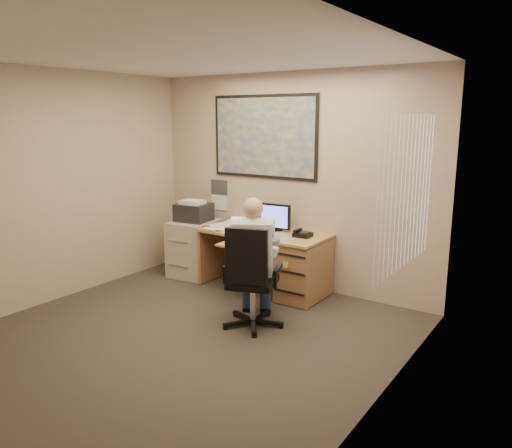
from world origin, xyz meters
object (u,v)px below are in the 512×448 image
Objects in this scene: desk at (288,260)px; filing_cabinet at (195,243)px; person at (254,263)px; office_chair at (249,297)px.

filing_cabinet is at bearing -178.27° from desk.
person is (1.66, -0.95, 0.23)m from filing_cabinet.
office_chair is 0.37m from person.
person is at bearing -79.46° from desk.
office_chair is at bearing -81.10° from desk.
filing_cabinet is at bearing 128.52° from office_chair.
person reaches higher than office_chair.
office_chair is (0.17, -1.08, -0.12)m from desk.
person reaches higher than desk.
office_chair reaches higher than desk.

